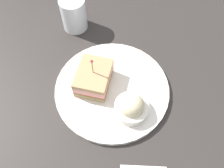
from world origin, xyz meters
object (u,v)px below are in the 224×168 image
Objects in this scene: sandwich_half_center at (94,78)px; coleslaw_bowl at (131,107)px; plate at (112,89)px; drink_glass at (74,15)px.

coleslaw_bowl is (-1.04, 12.22, -0.44)cm from sandwich_half_center.
sandwich_half_center is 1.52× the size of coleslaw_bowl.
plate is at bearing 118.37° from sandwich_half_center.
sandwich_half_center is 12.27cm from coleslaw_bowl.
sandwich_half_center reaches higher than drink_glass.
coleslaw_bowl is 0.83× the size of drink_glass.
plate is 3.54× the size of coleslaw_bowl.
plate is at bearing 71.38° from drink_glass.
coleslaw_bowl is (1.28, 7.94, 2.94)cm from plate.
plate is 26.13cm from drink_glass.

